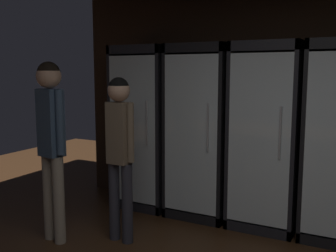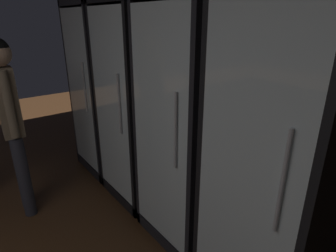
% 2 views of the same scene
% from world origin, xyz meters
% --- Properties ---
extents(wall_back, '(6.00, 0.06, 2.80)m').
position_xyz_m(wall_back, '(0.00, 3.03, 1.40)').
color(wall_back, black).
rests_on(wall_back, ground).
extents(cooler_far_left, '(0.68, 0.58, 1.92)m').
position_xyz_m(cooler_far_left, '(-2.02, 2.74, 0.94)').
color(cooler_far_left, black).
rests_on(cooler_far_left, ground).
extents(cooler_left, '(0.68, 0.58, 1.92)m').
position_xyz_m(cooler_left, '(-1.29, 2.74, 0.94)').
color(cooler_left, black).
rests_on(cooler_left, ground).
extents(cooler_center, '(0.68, 0.58, 1.92)m').
position_xyz_m(cooler_center, '(-0.56, 2.74, 0.94)').
color(cooler_center, black).
rests_on(cooler_center, ground).
extents(shopper_near, '(0.32, 0.21, 1.58)m').
position_xyz_m(shopper_near, '(-1.68, 1.69, 0.97)').
color(shopper_near, '#2D2D38').
rests_on(shopper_near, ground).
extents(shopper_far, '(0.35, 0.23, 1.72)m').
position_xyz_m(shopper_far, '(-2.25, 1.40, 1.08)').
color(shopper_far, gray).
rests_on(shopper_far, ground).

